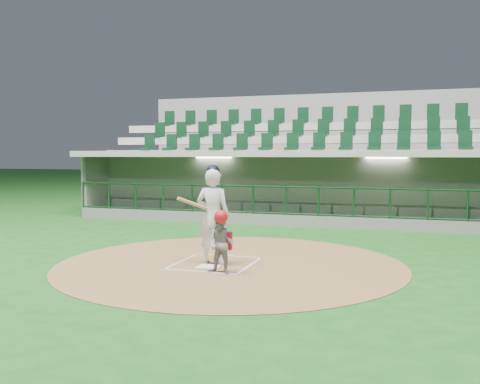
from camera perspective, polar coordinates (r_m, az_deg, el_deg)
name	(u,v)px	position (r m, az deg, el deg)	size (l,w,h in m)	color
ground	(220,261)	(11.50, -2.10, -7.39)	(120.00, 120.00, 0.00)	#164D16
dirt_circle	(231,264)	(11.21, -1.01, -7.65)	(7.20, 7.20, 0.01)	brown
home_plate	(208,267)	(10.85, -3.40, -7.96)	(0.43, 0.43, 0.02)	white
batter_box_chalk	(215,263)	(11.22, -2.64, -7.59)	(1.55, 1.80, 0.01)	white
dugout_structure	(302,192)	(18.84, 6.62, -0.03)	(16.40, 3.70, 3.00)	slate
seating_deck	(314,176)	(21.84, 7.88, 1.75)	(17.00, 6.72, 5.15)	gray
batter	(213,215)	(11.01, -2.90, -2.47)	(0.90, 0.88, 2.05)	white
catcher	(221,242)	(10.19, -2.03, -5.37)	(0.59, 0.48, 1.21)	gray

